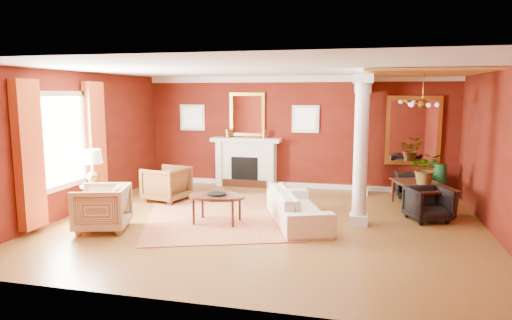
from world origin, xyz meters
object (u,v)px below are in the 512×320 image
(coffee_table, at_px, (217,197))
(side_table, at_px, (93,173))
(sofa, at_px, (298,201))
(dining_table, at_px, (424,189))
(armchair_leopard, at_px, (166,182))
(armchair_stripe, at_px, (102,206))

(coffee_table, bearing_deg, side_table, -177.93)
(sofa, bearing_deg, side_table, 75.55)
(sofa, relative_size, dining_table, 1.41)
(sofa, distance_m, armchair_leopard, 3.38)
(armchair_leopard, bearing_deg, sofa, 85.12)
(armchair_leopard, relative_size, side_table, 0.65)
(armchair_leopard, xyz_separation_m, side_table, (-0.85, -1.54, 0.45))
(coffee_table, bearing_deg, sofa, 13.99)
(armchair_leopard, bearing_deg, side_table, -15.24)
(coffee_table, bearing_deg, dining_table, 27.06)
(side_table, bearing_deg, armchair_stripe, -50.27)
(dining_table, bearing_deg, coffee_table, 98.07)
(coffee_table, distance_m, side_table, 2.59)
(armchair_stripe, distance_m, dining_table, 6.52)
(side_table, bearing_deg, coffee_table, 2.07)
(armchair_leopard, height_order, coffee_table, armchair_leopard)
(armchair_stripe, relative_size, coffee_table, 0.83)
(armchair_leopard, xyz_separation_m, armchair_stripe, (-0.16, -2.37, 0.01))
(sofa, bearing_deg, armchair_leopard, 50.44)
(coffee_table, relative_size, dining_table, 0.70)
(armchair_leopard, height_order, side_table, side_table)
(coffee_table, bearing_deg, armchair_stripe, -153.69)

